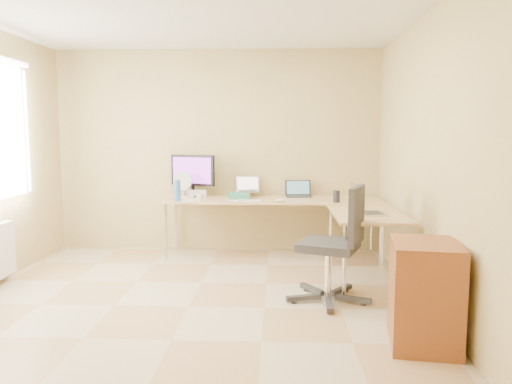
{
  "coord_description": "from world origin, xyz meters",
  "views": [
    {
      "loc": [
        0.79,
        -4.26,
        1.54
      ],
      "look_at": [
        0.55,
        1.1,
        0.9
      ],
      "focal_mm": 35.04,
      "sensor_mm": 36.0,
      "label": 1
    }
  ],
  "objects_px": {
    "desk_main": "(273,228)",
    "laptop_center": "(248,184)",
    "desk_fan": "(183,185)",
    "office_chair": "(329,247)",
    "laptop_black": "(299,189)",
    "monitor": "(193,175)",
    "mug": "(200,198)",
    "water_bottle": "(177,191)",
    "cabinet": "(424,297)",
    "desk_return": "(366,247)",
    "laptop_return": "(370,202)",
    "keyboard": "(245,201)"
  },
  "relations": [
    {
      "from": "desk_return",
      "to": "water_bottle",
      "type": "relative_size",
      "value": 5.11
    },
    {
      "from": "cabinet",
      "to": "laptop_black",
      "type": "bearing_deg",
      "value": 114.46
    },
    {
      "from": "monitor",
      "to": "keyboard",
      "type": "relative_size",
      "value": 1.6
    },
    {
      "from": "desk_main",
      "to": "laptop_center",
      "type": "bearing_deg",
      "value": 147.94
    },
    {
      "from": "laptop_center",
      "to": "laptop_black",
      "type": "bearing_deg",
      "value": -6.9
    },
    {
      "from": "desk_main",
      "to": "cabinet",
      "type": "height_order",
      "value": "cabinet"
    },
    {
      "from": "monitor",
      "to": "keyboard",
      "type": "bearing_deg",
      "value": -13.65
    },
    {
      "from": "mug",
      "to": "laptop_return",
      "type": "xyz_separation_m",
      "value": [
        1.83,
        -0.86,
        0.08
      ]
    },
    {
      "from": "desk_main",
      "to": "desk_fan",
      "type": "relative_size",
      "value": 8.89
    },
    {
      "from": "desk_return",
      "to": "desk_fan",
      "type": "xyz_separation_m",
      "value": [
        -2.1,
        1.08,
        0.51
      ]
    },
    {
      "from": "monitor",
      "to": "laptop_black",
      "type": "relative_size",
      "value": 1.89
    },
    {
      "from": "monitor",
      "to": "office_chair",
      "type": "distance_m",
      "value": 2.45
    },
    {
      "from": "monitor",
      "to": "desk_fan",
      "type": "relative_size",
      "value": 2.08
    },
    {
      "from": "cabinet",
      "to": "keyboard",
      "type": "bearing_deg",
      "value": 131.02
    },
    {
      "from": "water_bottle",
      "to": "laptop_black",
      "type": "bearing_deg",
      "value": 18.9
    },
    {
      "from": "laptop_black",
      "to": "mug",
      "type": "distance_m",
      "value": 1.28
    },
    {
      "from": "desk_main",
      "to": "laptop_return",
      "type": "xyz_separation_m",
      "value": [
        0.97,
        -1.16,
        0.49
      ]
    },
    {
      "from": "desk_main",
      "to": "cabinet",
      "type": "bearing_deg",
      "value": -66.31
    },
    {
      "from": "laptop_center",
      "to": "laptop_return",
      "type": "bearing_deg",
      "value": -53.34
    },
    {
      "from": "desk_main",
      "to": "office_chair",
      "type": "bearing_deg",
      "value": -72.08
    },
    {
      "from": "desk_main",
      "to": "laptop_center",
      "type": "distance_m",
      "value": 0.64
    },
    {
      "from": "water_bottle",
      "to": "laptop_center",
      "type": "bearing_deg",
      "value": 31.65
    },
    {
      "from": "office_chair",
      "to": "monitor",
      "type": "bearing_deg",
      "value": 150.78
    },
    {
      "from": "monitor",
      "to": "laptop_center",
      "type": "xyz_separation_m",
      "value": [
        0.71,
        0.0,
        -0.11
      ]
    },
    {
      "from": "desk_main",
      "to": "desk_return",
      "type": "height_order",
      "value": "same"
    },
    {
      "from": "mug",
      "to": "water_bottle",
      "type": "xyz_separation_m",
      "value": [
        -0.27,
        0.0,
        0.08
      ]
    },
    {
      "from": "desk_return",
      "to": "desk_fan",
      "type": "height_order",
      "value": "desk_fan"
    },
    {
      "from": "desk_main",
      "to": "laptop_black",
      "type": "bearing_deg",
      "value": 31.45
    },
    {
      "from": "keyboard",
      "to": "mug",
      "type": "bearing_deg",
      "value": 177.84
    },
    {
      "from": "laptop_return",
      "to": "office_chair",
      "type": "relative_size",
      "value": 0.35
    },
    {
      "from": "laptop_center",
      "to": "mug",
      "type": "bearing_deg",
      "value": -144.08
    },
    {
      "from": "desk_main",
      "to": "laptop_center",
      "type": "relative_size",
      "value": 9.04
    },
    {
      "from": "desk_fan",
      "to": "laptop_return",
      "type": "distance_m",
      "value": 2.44
    },
    {
      "from": "desk_return",
      "to": "monitor",
      "type": "xyz_separation_m",
      "value": [
        -2.0,
        1.2,
        0.63
      ]
    },
    {
      "from": "laptop_center",
      "to": "water_bottle",
      "type": "height_order",
      "value": "water_bottle"
    },
    {
      "from": "cabinet",
      "to": "office_chair",
      "type": "bearing_deg",
      "value": 130.95
    },
    {
      "from": "desk_return",
      "to": "water_bottle",
      "type": "bearing_deg",
      "value": 161.51
    },
    {
      "from": "desk_return",
      "to": "mug",
      "type": "distance_m",
      "value": 2.0
    },
    {
      "from": "keyboard",
      "to": "mug",
      "type": "relative_size",
      "value": 4.13
    },
    {
      "from": "laptop_black",
      "to": "office_chair",
      "type": "bearing_deg",
      "value": -89.36
    },
    {
      "from": "mug",
      "to": "office_chair",
      "type": "height_order",
      "value": "office_chair"
    },
    {
      "from": "desk_return",
      "to": "laptop_return",
      "type": "xyz_separation_m",
      "value": [
        -0.0,
        -0.16,
        0.49
      ]
    },
    {
      "from": "laptop_center",
      "to": "desk_fan",
      "type": "bearing_deg",
      "value": -178.54
    },
    {
      "from": "cabinet",
      "to": "laptop_return",
      "type": "bearing_deg",
      "value": 104.51
    },
    {
      "from": "cabinet",
      "to": "mug",
      "type": "bearing_deg",
      "value": 139.52
    },
    {
      "from": "desk_fan",
      "to": "monitor",
      "type": "bearing_deg",
      "value": 53.28
    },
    {
      "from": "water_bottle",
      "to": "office_chair",
      "type": "xyz_separation_m",
      "value": [
        1.65,
        -1.33,
        -0.36
      ]
    },
    {
      "from": "desk_fan",
      "to": "office_chair",
      "type": "relative_size",
      "value": 0.28
    },
    {
      "from": "monitor",
      "to": "desk_fan",
      "type": "xyz_separation_m",
      "value": [
        -0.1,
        -0.12,
        -0.12
      ]
    },
    {
      "from": "cabinet",
      "to": "desk_return",
      "type": "bearing_deg",
      "value": 103.84
    }
  ]
}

